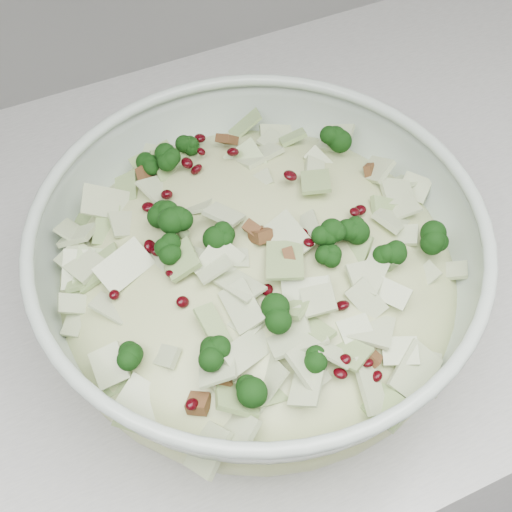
# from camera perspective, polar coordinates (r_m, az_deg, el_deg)

# --- Properties ---
(mixing_bowl) EXTENTS (0.43, 0.43, 0.14)m
(mixing_bowl) POSITION_cam_1_polar(r_m,az_deg,el_deg) (0.57, 0.17, -1.78)
(mixing_bowl) COLOR #AEC0B1
(mixing_bowl) RESTS_ON counter
(salad) EXTENTS (0.38, 0.38, 0.14)m
(salad) POSITION_cam_1_polar(r_m,az_deg,el_deg) (0.55, 0.18, -0.45)
(salad) COLOR beige
(salad) RESTS_ON mixing_bowl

